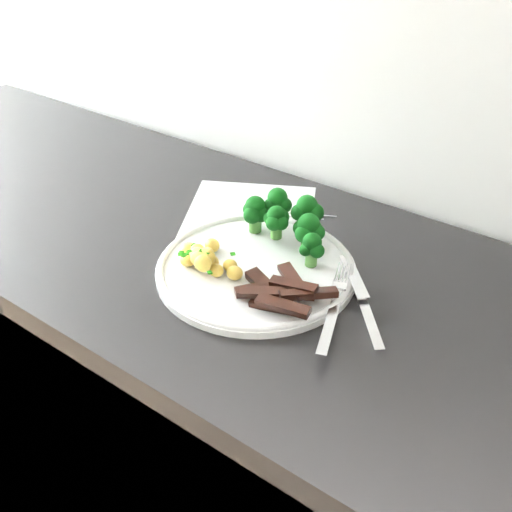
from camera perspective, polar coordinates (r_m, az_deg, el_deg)
name	(u,v)px	position (r m, az deg, el deg)	size (l,w,h in m)	color
counter	(291,468)	(1.20, 3.31, -19.43)	(2.29, 0.57, 0.86)	black
recipe_paper	(246,226)	(1.02, -0.91, 2.87)	(0.34, 0.38, 0.00)	silver
plate	(256,268)	(0.91, 0.00, -1.12)	(0.30, 0.30, 0.02)	white
broccoli	(289,218)	(0.94, 3.13, 3.60)	(0.17, 0.11, 0.07)	#2F5C20
potatoes	(205,258)	(0.89, -4.89, -0.23)	(0.12, 0.09, 0.04)	#FFCD5A
beef_strips	(282,292)	(0.84, 2.52, -3.41)	(0.14, 0.10, 0.03)	black
fork	(333,310)	(0.82, 7.35, -5.12)	(0.09, 0.20, 0.02)	silver
knife	(365,310)	(0.84, 10.32, -5.10)	(0.15, 0.16, 0.02)	silver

